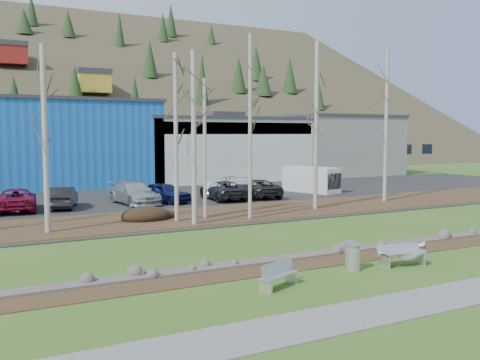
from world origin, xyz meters
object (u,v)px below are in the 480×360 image
car_6 (257,188)px  car_9 (223,190)px  bench_intact (278,275)px  litter_bin (353,258)px  van_white (313,180)px  car_7 (249,186)px  bench_damaged (402,255)px  car_3 (134,193)px  car_2 (16,200)px  car_4 (165,192)px  car_1 (63,197)px  seagull (422,245)px  car_5 (213,188)px

car_6 → car_9: same height
bench_intact → car_6: 23.74m
car_9 → car_6: bearing=-176.2°
litter_bin → van_white: van_white is taller
car_7 → van_white: bearing=-25.5°
bench_intact → bench_damaged: bench_intact is taller
car_9 → car_3: bearing=-1.5°
bench_intact → car_2: 22.75m
bench_damaged → car_9: car_9 is taller
car_6 → litter_bin: bearing=73.6°
bench_intact → car_6: size_ratio=0.34×
litter_bin → car_6: 21.75m
car_6 → car_4: bearing=0.3°
bench_damaged → car_1: size_ratio=0.44×
van_white → car_6: bearing=173.5°
bench_intact → car_2: size_ratio=0.33×
litter_bin → car_1: (-6.80, 21.25, 0.37)m
car_1 → car_4: car_4 is taller
car_4 → car_7: (7.49, 1.05, -0.01)m
litter_bin → seagull: 5.37m
bench_damaged → car_7: bearing=87.1°
car_7 → car_6: bearing=-116.1°
bench_intact → car_5: (8.29, 22.90, 0.38)m
bench_intact → car_6: bearing=39.8°
car_2 → van_white: bearing=-173.1°
bench_damaged → car_6: car_6 is taller
car_1 → car_3: 4.81m
car_4 → car_6: car_4 is taller
car_2 → car_4: (9.81, -0.53, -0.00)m
car_9 → van_white: size_ratio=0.98×
litter_bin → car_4: bearing=89.5°
car_9 → car_7: bearing=-150.0°
car_2 → car_3: 7.66m
car_1 → car_5: (11.47, 1.10, -0.06)m
seagull → car_4: bearing=102.2°
litter_bin → car_2: car_2 is taller
bench_intact → car_6: (11.14, 20.96, 0.43)m
car_6 → car_7: size_ratio=1.02×
car_1 → car_2: 2.85m
car_5 → car_6: (2.85, -1.95, 0.05)m
bench_intact → litter_bin: (3.61, 0.55, 0.07)m
bench_damaged → car_4: size_ratio=0.45×
van_white → bench_damaged: bearing=-134.0°
car_1 → van_white: bearing=-162.3°
car_9 → litter_bin: bearing=81.1°
car_3 → car_6: (9.52, -0.61, -0.07)m
car_3 → car_7: size_ratio=1.08×
seagull → car_9: (-0.55, 18.91, 0.67)m
car_5 → car_6: car_6 is taller
bench_intact → car_9: (8.21, 20.96, 0.43)m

